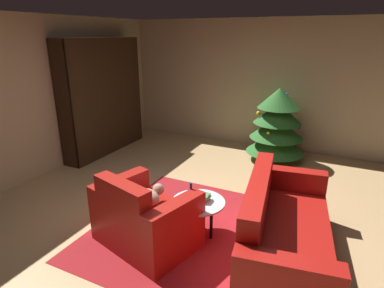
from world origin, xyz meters
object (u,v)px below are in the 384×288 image
object	(u,v)px
bookshelf_unit	(107,97)
decorated_tree	(277,125)
coffee_table	(198,205)
book_stack_on_table	(201,197)
armchair_red	(144,219)
bottle_on_table	(191,198)
couch_red	(282,233)

from	to	relation	value
bookshelf_unit	decorated_tree	distance (m)	3.24
coffee_table	book_stack_on_table	bearing A→B (deg)	59.03
bookshelf_unit	coffee_table	bearing A→B (deg)	-34.00
coffee_table	bookshelf_unit	bearing A→B (deg)	146.00
armchair_red	coffee_table	distance (m)	0.62
coffee_table	book_stack_on_table	world-z (taller)	book_stack_on_table
decorated_tree	bottle_on_table	bearing A→B (deg)	-95.91
bookshelf_unit	couch_red	size ratio (longest dim) A/B	1.08
book_stack_on_table	coffee_table	bearing A→B (deg)	-120.97
coffee_table	book_stack_on_table	xyz separation A→B (m)	(0.02, 0.04, 0.09)
bookshelf_unit	coffee_table	size ratio (longest dim) A/B	3.55
armchair_red	coffee_table	size ratio (longest dim) A/B	2.00
bookshelf_unit	bottle_on_table	xyz separation A→B (m)	(2.81, -2.07, -0.51)
book_stack_on_table	couch_red	bearing A→B (deg)	-2.74
couch_red	decorated_tree	size ratio (longest dim) A/B	1.49
bookshelf_unit	decorated_tree	world-z (taller)	bookshelf_unit
armchair_red	couch_red	xyz separation A→B (m)	(1.40, 0.40, -0.01)
bottle_on_table	decorated_tree	xyz separation A→B (m)	(0.30, 2.90, 0.13)
bottle_on_table	couch_red	bearing A→B (deg)	9.51
couch_red	coffee_table	size ratio (longest dim) A/B	3.29
armchair_red	bottle_on_table	world-z (taller)	armchair_red
armchair_red	bottle_on_table	size ratio (longest dim) A/B	4.09
coffee_table	bottle_on_table	bearing A→B (deg)	-93.52
couch_red	coffee_table	bearing A→B (deg)	179.55
bookshelf_unit	decorated_tree	xyz separation A→B (m)	(3.11, 0.84, -0.39)
book_stack_on_table	decorated_tree	size ratio (longest dim) A/B	0.14
decorated_tree	couch_red	bearing A→B (deg)	-76.63
bookshelf_unit	book_stack_on_table	size ratio (longest dim) A/B	11.20
armchair_red	bottle_on_table	xyz separation A→B (m)	(0.45, 0.24, 0.24)
bottle_on_table	decorated_tree	bearing A→B (deg)	84.09
bottle_on_table	decorated_tree	size ratio (longest dim) A/B	0.22
bottle_on_table	decorated_tree	world-z (taller)	decorated_tree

